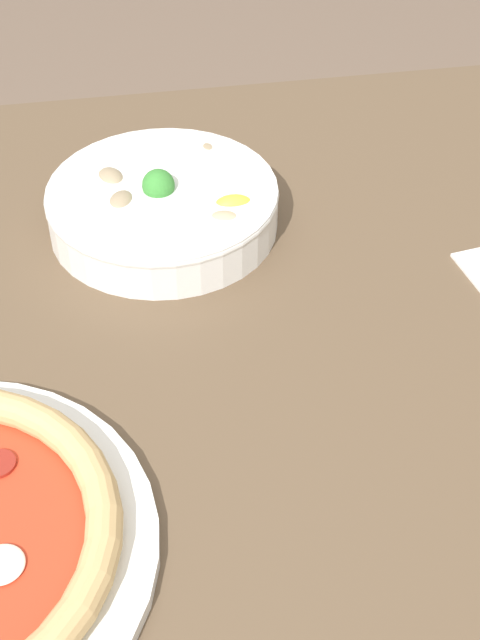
% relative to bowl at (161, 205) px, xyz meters
% --- Properties ---
extents(dining_table, '(1.16, 0.88, 0.73)m').
position_rel_bowl_xyz_m(dining_table, '(-0.05, -0.17, -0.13)').
color(dining_table, brown).
rests_on(dining_table, ground_plane).
extents(bowl, '(0.23, 0.23, 0.07)m').
position_rel_bowl_xyz_m(bowl, '(0.00, 0.00, 0.00)').
color(bowl, white).
rests_on(bowl, dining_table).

